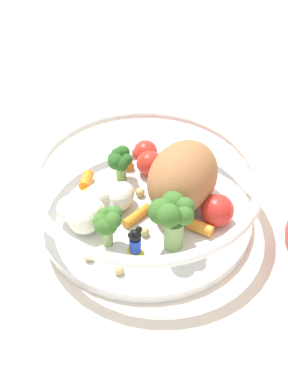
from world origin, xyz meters
name	(u,v)px	position (x,y,z in m)	size (l,w,h in m)	color
ground_plane	(150,217)	(0.00, 0.00, 0.00)	(2.40, 2.40, 0.00)	silver
food_container	(147,192)	(0.00, 0.00, 0.03)	(0.23, 0.23, 0.08)	white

